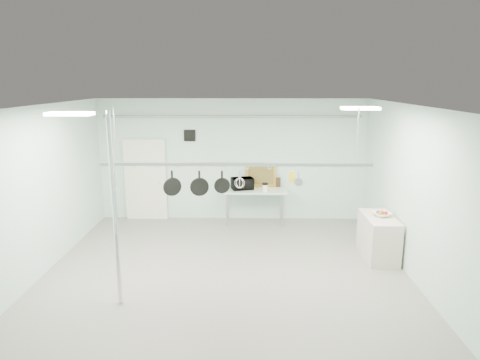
{
  "coord_description": "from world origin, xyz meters",
  "views": [
    {
      "loc": [
        0.42,
        -7.07,
        3.63
      ],
      "look_at": [
        0.27,
        1.0,
        1.76
      ],
      "focal_mm": 32.0,
      "sensor_mm": 36.0,
      "label": 1
    }
  ],
  "objects_px": {
    "side_cabinet": "(378,237)",
    "pot_rack": "(236,163)",
    "skillet_left": "(172,183)",
    "prep_table": "(255,192)",
    "chrome_pole": "(115,212)",
    "skillet_right": "(222,182)",
    "coffee_canister": "(265,188)",
    "fruit_bowl": "(382,214)",
    "microwave": "(242,184)",
    "skillet_mid": "(199,183)"
  },
  "relations": [
    {
      "from": "prep_table",
      "to": "skillet_left",
      "type": "xyz_separation_m",
      "value": [
        -1.53,
        -3.3,
        1.03
      ]
    },
    {
      "from": "coffee_canister",
      "to": "fruit_bowl",
      "type": "height_order",
      "value": "coffee_canister"
    },
    {
      "from": "side_cabinet",
      "to": "microwave",
      "type": "distance_m",
      "value": 3.68
    },
    {
      "from": "coffee_canister",
      "to": "skillet_mid",
      "type": "height_order",
      "value": "skillet_mid"
    },
    {
      "from": "skillet_mid",
      "to": "chrome_pole",
      "type": "bearing_deg",
      "value": -155.4
    },
    {
      "from": "chrome_pole",
      "to": "microwave",
      "type": "distance_m",
      "value": 4.7
    },
    {
      "from": "side_cabinet",
      "to": "fruit_bowl",
      "type": "bearing_deg",
      "value": 32.24
    },
    {
      "from": "pot_rack",
      "to": "skillet_mid",
      "type": "distance_m",
      "value": 0.74
    },
    {
      "from": "side_cabinet",
      "to": "skillet_left",
      "type": "distance_m",
      "value": 4.45
    },
    {
      "from": "prep_table",
      "to": "fruit_bowl",
      "type": "bearing_deg",
      "value": -39.89
    },
    {
      "from": "coffee_canister",
      "to": "skillet_left",
      "type": "xyz_separation_m",
      "value": [
        -1.78,
        -3.11,
        0.87
      ]
    },
    {
      "from": "chrome_pole",
      "to": "skillet_mid",
      "type": "height_order",
      "value": "chrome_pole"
    },
    {
      "from": "side_cabinet",
      "to": "skillet_right",
      "type": "relative_size",
      "value": 3.05
    },
    {
      "from": "coffee_canister",
      "to": "skillet_left",
      "type": "relative_size",
      "value": 0.4
    },
    {
      "from": "prep_table",
      "to": "skillet_right",
      "type": "relative_size",
      "value": 4.07
    },
    {
      "from": "skillet_mid",
      "to": "skillet_right",
      "type": "height_order",
      "value": "same"
    },
    {
      "from": "chrome_pole",
      "to": "side_cabinet",
      "type": "bearing_deg",
      "value": 22.41
    },
    {
      "from": "prep_table",
      "to": "pot_rack",
      "type": "relative_size",
      "value": 0.33
    },
    {
      "from": "prep_table",
      "to": "side_cabinet",
      "type": "distance_m",
      "value": 3.39
    },
    {
      "from": "skillet_right",
      "to": "chrome_pole",
      "type": "bearing_deg",
      "value": -163.37
    },
    {
      "from": "chrome_pole",
      "to": "coffee_canister",
      "type": "xyz_separation_m",
      "value": [
        2.55,
        4.01,
        -0.61
      ]
    },
    {
      "from": "prep_table",
      "to": "pot_rack",
      "type": "distance_m",
      "value": 3.61
    },
    {
      "from": "pot_rack",
      "to": "coffee_canister",
      "type": "xyz_separation_m",
      "value": [
        0.65,
        3.11,
        -1.24
      ]
    },
    {
      "from": "skillet_left",
      "to": "skillet_mid",
      "type": "relative_size",
      "value": 0.99
    },
    {
      "from": "fruit_bowl",
      "to": "side_cabinet",
      "type": "bearing_deg",
      "value": -147.76
    },
    {
      "from": "side_cabinet",
      "to": "pot_rack",
      "type": "xyz_separation_m",
      "value": [
        -2.95,
        -1.1,
        1.78
      ]
    },
    {
      "from": "side_cabinet",
      "to": "skillet_mid",
      "type": "xyz_separation_m",
      "value": [
        -3.59,
        -1.1,
        1.41
      ]
    },
    {
      "from": "coffee_canister",
      "to": "skillet_left",
      "type": "distance_m",
      "value": 3.68
    },
    {
      "from": "side_cabinet",
      "to": "skillet_right",
      "type": "height_order",
      "value": "skillet_right"
    },
    {
      "from": "prep_table",
      "to": "fruit_bowl",
      "type": "xyz_separation_m",
      "value": [
        2.6,
        -2.17,
        0.11
      ]
    },
    {
      "from": "coffee_canister",
      "to": "microwave",
      "type": "bearing_deg",
      "value": 159.27
    },
    {
      "from": "pot_rack",
      "to": "side_cabinet",
      "type": "bearing_deg",
      "value": 20.45
    },
    {
      "from": "chrome_pole",
      "to": "prep_table",
      "type": "height_order",
      "value": "chrome_pole"
    },
    {
      "from": "chrome_pole",
      "to": "coffee_canister",
      "type": "distance_m",
      "value": 4.79
    },
    {
      "from": "side_cabinet",
      "to": "skillet_right",
      "type": "bearing_deg",
      "value": -160.98
    },
    {
      "from": "microwave",
      "to": "prep_table",
      "type": "bearing_deg",
      "value": 159.44
    },
    {
      "from": "chrome_pole",
      "to": "skillet_right",
      "type": "height_order",
      "value": "chrome_pole"
    },
    {
      "from": "pot_rack",
      "to": "skillet_left",
      "type": "relative_size",
      "value": 10.68
    },
    {
      "from": "pot_rack",
      "to": "microwave",
      "type": "distance_m",
      "value": 3.53
    },
    {
      "from": "fruit_bowl",
      "to": "skillet_right",
      "type": "relative_size",
      "value": 0.92
    },
    {
      "from": "chrome_pole",
      "to": "skillet_mid",
      "type": "distance_m",
      "value": 1.57
    },
    {
      "from": "prep_table",
      "to": "coffee_canister",
      "type": "distance_m",
      "value": 0.36
    },
    {
      "from": "prep_table",
      "to": "coffee_canister",
      "type": "relative_size",
      "value": 8.97
    },
    {
      "from": "chrome_pole",
      "to": "pot_rack",
      "type": "xyz_separation_m",
      "value": [
        1.9,
        0.9,
        0.63
      ]
    },
    {
      "from": "pot_rack",
      "to": "skillet_right",
      "type": "distance_m",
      "value": 0.42
    },
    {
      "from": "chrome_pole",
      "to": "skillet_right",
      "type": "bearing_deg",
      "value": 28.48
    },
    {
      "from": "prep_table",
      "to": "skillet_right",
      "type": "xyz_separation_m",
      "value": [
        -0.64,
        -3.3,
        1.06
      ]
    },
    {
      "from": "microwave",
      "to": "skillet_right",
      "type": "height_order",
      "value": "skillet_right"
    },
    {
      "from": "pot_rack",
      "to": "microwave",
      "type": "relative_size",
      "value": 8.87
    },
    {
      "from": "skillet_right",
      "to": "prep_table",
      "type": "bearing_deg",
      "value": 67.17
    }
  ]
}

